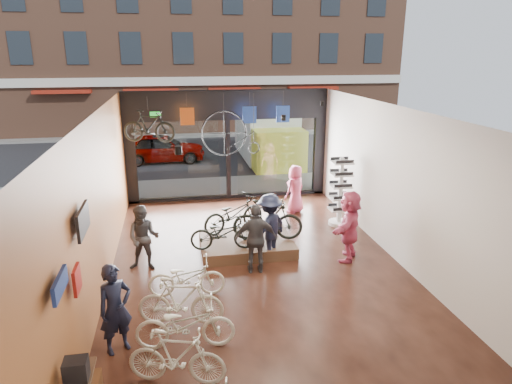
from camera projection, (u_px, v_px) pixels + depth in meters
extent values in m
cube|color=black|center=(260.00, 274.00, 10.82)|extent=(7.00, 12.00, 0.04)
cube|color=black|center=(261.00, 112.00, 9.68)|extent=(7.00, 12.00, 0.04)
cube|color=#AB6B35|center=(98.00, 207.00, 9.64)|extent=(0.04, 12.00, 3.80)
cube|color=beige|center=(405.00, 189.00, 10.86)|extent=(0.04, 12.00, 3.80)
cube|color=beige|center=(374.00, 378.00, 4.60)|extent=(7.00, 0.04, 3.80)
cube|color=#198C26|center=(155.00, 114.00, 15.02)|extent=(0.35, 0.06, 0.18)
cube|color=black|center=(208.00, 148.00, 24.91)|extent=(30.00, 18.00, 0.02)
cube|color=slate|center=(225.00, 186.00, 17.56)|extent=(30.00, 2.40, 0.12)
cube|color=slate|center=(203.00, 134.00, 28.64)|extent=(30.00, 2.00, 0.12)
cube|color=brown|center=(197.00, 19.00, 28.93)|extent=(26.00, 5.00, 14.00)
imported|color=gray|center=(161.00, 148.00, 21.46)|extent=(4.01, 1.61, 1.37)
imported|color=beige|center=(177.00, 357.00, 7.13)|extent=(1.64, 0.87, 0.95)
imported|color=beige|center=(185.00, 325.00, 8.00)|extent=(1.80, 0.76, 0.92)
imported|color=beige|center=(181.00, 301.00, 8.68)|extent=(1.71, 0.78, 0.99)
imported|color=beige|center=(187.00, 278.00, 9.73)|extent=(1.66, 0.66, 0.86)
cube|color=#482F20|center=(246.00, 244.00, 12.09)|extent=(2.40, 1.80, 0.30)
imported|color=black|center=(223.00, 233.00, 11.31)|extent=(1.67, 0.69, 0.86)
imported|color=black|center=(268.00, 220.00, 11.85)|extent=(1.89, 0.82, 1.10)
imported|color=black|center=(234.00, 214.00, 12.46)|extent=(1.96, 1.37, 0.98)
imported|color=#161C33|center=(115.00, 309.00, 7.83)|extent=(0.71, 0.64, 1.64)
imported|color=#3F3F44|center=(143.00, 238.00, 10.83)|extent=(0.88, 0.74, 1.60)
imported|color=#3F3F44|center=(256.00, 239.00, 10.67)|extent=(1.03, 0.51, 1.69)
imported|color=#161C33|center=(269.00, 227.00, 11.34)|extent=(1.26, 1.20, 1.71)
imported|color=#CC4C72|center=(295.00, 189.00, 14.72)|extent=(0.92, 0.85, 1.57)
imported|color=#CC4C72|center=(349.00, 225.00, 11.34)|extent=(1.34, 1.70, 1.80)
imported|color=black|center=(149.00, 126.00, 13.45)|extent=(1.64, 0.91, 0.95)
cube|color=#CC5919|center=(187.00, 116.00, 14.55)|extent=(0.45, 0.03, 0.55)
cube|color=#1E3F99|center=(250.00, 115.00, 14.90)|extent=(0.45, 0.03, 0.55)
cube|color=#1E3F99|center=(283.00, 114.00, 15.10)|extent=(0.45, 0.03, 0.55)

